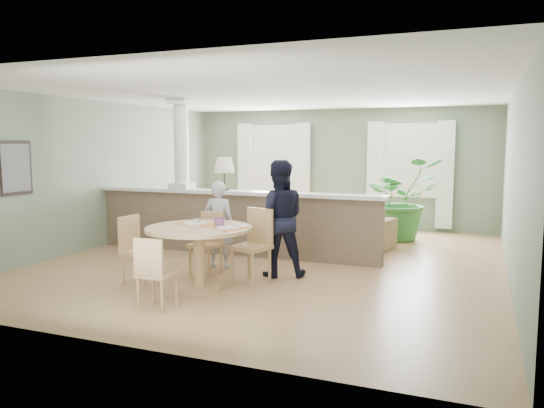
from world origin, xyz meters
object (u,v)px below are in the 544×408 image
at_px(chair_far_boy, 208,240).
at_px(man_person, 278,218).
at_px(chair_side, 136,247).
at_px(sofa, 317,224).
at_px(houseplant, 401,199).
at_px(dining_table, 200,240).
at_px(chair_near, 154,270).
at_px(child_person, 219,225).
at_px(chair_far_man, 254,242).

height_order(chair_far_boy, man_person, man_person).
bearing_deg(chair_side, sofa, -18.29).
bearing_deg(chair_side, man_person, -51.10).
xyz_separation_m(houseplant, dining_table, (-1.89, -4.73, -0.15)).
height_order(chair_far_boy, chair_near, chair_far_boy).
bearing_deg(child_person, man_person, 171.80).
relative_size(chair_far_man, chair_side, 1.08).
relative_size(sofa, man_person, 1.65).
distance_m(sofa, man_person, 2.52).
bearing_deg(chair_far_man, man_person, 79.61).
bearing_deg(houseplant, chair_far_man, -109.13).
height_order(sofa, chair_side, chair_side).
bearing_deg(man_person, child_person, -30.51).
bearing_deg(man_person, houseplant, -132.63).
height_order(houseplant, chair_far_man, houseplant).
height_order(chair_near, chair_side, chair_side).
relative_size(dining_table, chair_side, 1.48).
xyz_separation_m(chair_far_boy, chair_near, (0.27, -1.79, -0.03)).
xyz_separation_m(dining_table, chair_side, (-0.95, -0.07, -0.15)).
height_order(chair_far_man, child_person, child_person).
bearing_deg(chair_far_boy, dining_table, -62.21).
relative_size(houseplant, dining_table, 1.18).
bearing_deg(dining_table, chair_far_boy, 111.94).
bearing_deg(sofa, chair_side, -99.29).
height_order(chair_side, man_person, man_person).
xyz_separation_m(sofa, chair_far_man, (-0.03, -2.89, 0.15)).
bearing_deg(houseplant, chair_side, -120.56).
height_order(houseplant, dining_table, houseplant).
xyz_separation_m(houseplant, chair_far_boy, (-2.22, -3.89, -0.32)).
height_order(houseplant, chair_far_boy, houseplant).
bearing_deg(chair_far_boy, chair_far_man, -5.64).
distance_m(dining_table, chair_far_boy, 0.92).
distance_m(houseplant, chair_near, 6.02).
relative_size(dining_table, chair_far_boy, 1.53).
bearing_deg(child_person, sofa, -111.62).
xyz_separation_m(chair_far_man, chair_near, (-0.54, -1.63, -0.09)).
bearing_deg(child_person, chair_side, 62.40).
xyz_separation_m(houseplant, chair_side, (-2.83, -4.80, -0.30)).
distance_m(sofa, child_person, 2.53).
xyz_separation_m(chair_far_boy, man_person, (1.01, 0.25, 0.34)).
bearing_deg(child_person, houseplant, -124.16).
distance_m(houseplant, child_person, 4.18).
relative_size(dining_table, man_person, 0.82).
relative_size(chair_far_man, man_person, 0.60).
relative_size(dining_table, chair_far_man, 1.36).
distance_m(houseplant, chair_far_boy, 4.49).
bearing_deg(houseplant, chair_near, -108.94).
bearing_deg(sofa, chair_far_boy, -94.67).
bearing_deg(dining_table, houseplant, 68.24).
relative_size(chair_near, child_person, 0.63).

